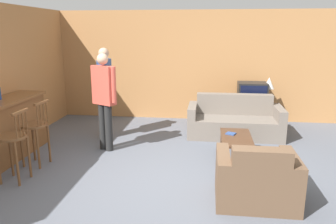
{
  "coord_description": "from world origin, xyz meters",
  "views": [
    {
      "loc": [
        0.47,
        -4.27,
        2.12
      ],
      "look_at": [
        -0.17,
        0.81,
        0.85
      ],
      "focal_mm": 35.0,
      "sensor_mm": 36.0,
      "label": 1
    }
  ],
  "objects_px": {
    "person_by_window": "(105,88)",
    "table_lamp": "(269,84)",
    "tv": "(252,92)",
    "book_on_table": "(231,134)",
    "bar_chair_near": "(13,142)",
    "bar_chair_mid": "(35,130)",
    "armchair_near": "(256,180)",
    "coffee_table": "(236,140)",
    "person_by_counter": "(104,96)",
    "tv_unit": "(251,113)",
    "couch_far": "(234,122)"
  },
  "relations": [
    {
      "from": "couch_far",
      "to": "coffee_table",
      "type": "height_order",
      "value": "couch_far"
    },
    {
      "from": "couch_far",
      "to": "coffee_table",
      "type": "xyz_separation_m",
      "value": [
        -0.07,
        -1.37,
        0.05
      ]
    },
    {
      "from": "book_on_table",
      "to": "person_by_counter",
      "type": "height_order",
      "value": "person_by_counter"
    },
    {
      "from": "tv_unit",
      "to": "couch_far",
      "type": "bearing_deg",
      "value": -117.53
    },
    {
      "from": "couch_far",
      "to": "book_on_table",
      "type": "xyz_separation_m",
      "value": [
        -0.15,
        -1.24,
        0.13
      ]
    },
    {
      "from": "table_lamp",
      "to": "person_by_counter",
      "type": "relative_size",
      "value": 0.32
    },
    {
      "from": "bar_chair_near",
      "to": "tv_unit",
      "type": "distance_m",
      "value": 5.04
    },
    {
      "from": "tv",
      "to": "couch_far",
      "type": "bearing_deg",
      "value": -117.62
    },
    {
      "from": "armchair_near",
      "to": "couch_far",
      "type": "bearing_deg",
      "value": 91.61
    },
    {
      "from": "bar_chair_near",
      "to": "tv",
      "type": "relative_size",
      "value": 1.64
    },
    {
      "from": "book_on_table",
      "to": "person_by_window",
      "type": "height_order",
      "value": "person_by_window"
    },
    {
      "from": "bar_chair_mid",
      "to": "coffee_table",
      "type": "distance_m",
      "value": 3.27
    },
    {
      "from": "bar_chair_near",
      "to": "table_lamp",
      "type": "bearing_deg",
      "value": 39.9
    },
    {
      "from": "tv_unit",
      "to": "table_lamp",
      "type": "relative_size",
      "value": 1.77
    },
    {
      "from": "tv",
      "to": "person_by_window",
      "type": "relative_size",
      "value": 0.36
    },
    {
      "from": "armchair_near",
      "to": "book_on_table",
      "type": "height_order",
      "value": "armchair_near"
    },
    {
      "from": "bar_chair_near",
      "to": "coffee_table",
      "type": "xyz_separation_m",
      "value": [
        3.21,
        1.2,
        -0.24
      ]
    },
    {
      "from": "bar_chair_mid",
      "to": "tv",
      "type": "distance_m",
      "value": 4.65
    },
    {
      "from": "person_by_window",
      "to": "coffee_table",
      "type": "bearing_deg",
      "value": -20.25
    },
    {
      "from": "person_by_window",
      "to": "armchair_near",
      "type": "bearing_deg",
      "value": -41.04
    },
    {
      "from": "couch_far",
      "to": "table_lamp",
      "type": "height_order",
      "value": "table_lamp"
    },
    {
      "from": "tv_unit",
      "to": "tv",
      "type": "bearing_deg",
      "value": -90.0
    },
    {
      "from": "bar_chair_near",
      "to": "bar_chair_mid",
      "type": "relative_size",
      "value": 1.0
    },
    {
      "from": "armchair_near",
      "to": "tv_unit",
      "type": "distance_m",
      "value": 3.61
    },
    {
      "from": "armchair_near",
      "to": "person_by_counter",
      "type": "distance_m",
      "value": 3.02
    },
    {
      "from": "bar_chair_near",
      "to": "table_lamp",
      "type": "height_order",
      "value": "table_lamp"
    },
    {
      "from": "book_on_table",
      "to": "person_by_window",
      "type": "bearing_deg",
      "value": 161.91
    },
    {
      "from": "bar_chair_near",
      "to": "tv_unit",
      "type": "relative_size",
      "value": 1.07
    },
    {
      "from": "person_by_window",
      "to": "table_lamp",
      "type": "bearing_deg",
      "value": 20.61
    },
    {
      "from": "bar_chair_near",
      "to": "book_on_table",
      "type": "height_order",
      "value": "bar_chair_near"
    },
    {
      "from": "couch_far",
      "to": "book_on_table",
      "type": "height_order",
      "value": "couch_far"
    },
    {
      "from": "bar_chair_near",
      "to": "person_by_window",
      "type": "distance_m",
      "value": 2.28
    },
    {
      "from": "armchair_near",
      "to": "tv",
      "type": "xyz_separation_m",
      "value": [
        0.35,
        3.59,
        0.48
      ]
    },
    {
      "from": "bar_chair_mid",
      "to": "person_by_window",
      "type": "relative_size",
      "value": 0.59
    },
    {
      "from": "coffee_table",
      "to": "person_by_window",
      "type": "distance_m",
      "value": 2.77
    },
    {
      "from": "person_by_counter",
      "to": "armchair_near",
      "type": "bearing_deg",
      "value": -33.15
    },
    {
      "from": "person_by_counter",
      "to": "bar_chair_near",
      "type": "bearing_deg",
      "value": -122.36
    },
    {
      "from": "book_on_table",
      "to": "bar_chair_mid",
      "type": "bearing_deg",
      "value": -166.86
    },
    {
      "from": "armchair_near",
      "to": "person_by_window",
      "type": "height_order",
      "value": "person_by_window"
    },
    {
      "from": "person_by_window",
      "to": "bar_chair_near",
      "type": "bearing_deg",
      "value": -107.96
    },
    {
      "from": "coffee_table",
      "to": "armchair_near",
      "type": "bearing_deg",
      "value": -84.04
    },
    {
      "from": "bar_chair_near",
      "to": "coffee_table",
      "type": "distance_m",
      "value": 3.44
    },
    {
      "from": "bar_chair_near",
      "to": "person_by_counter",
      "type": "xyz_separation_m",
      "value": [
        0.9,
        1.42,
        0.4
      ]
    },
    {
      "from": "bar_chair_near",
      "to": "table_lamp",
      "type": "relative_size",
      "value": 1.89
    },
    {
      "from": "bar_chair_near",
      "to": "couch_far",
      "type": "distance_m",
      "value": 4.18
    },
    {
      "from": "tv",
      "to": "armchair_near",
      "type": "bearing_deg",
      "value": -95.64
    },
    {
      "from": "coffee_table",
      "to": "person_by_window",
      "type": "xyz_separation_m",
      "value": [
        -2.52,
        0.93,
        0.68
      ]
    },
    {
      "from": "bar_chair_mid",
      "to": "book_on_table",
      "type": "distance_m",
      "value": 3.22
    },
    {
      "from": "couch_far",
      "to": "armchair_near",
      "type": "relative_size",
      "value": 1.9
    },
    {
      "from": "armchair_near",
      "to": "tv_unit",
      "type": "bearing_deg",
      "value": 84.36
    }
  ]
}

